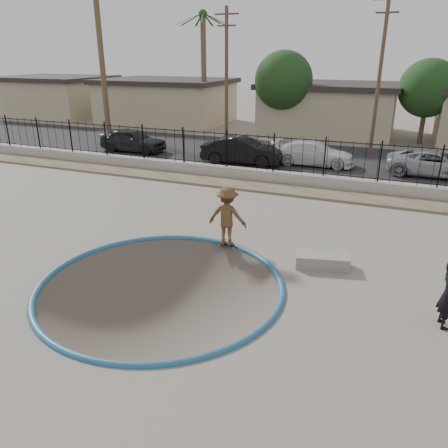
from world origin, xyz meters
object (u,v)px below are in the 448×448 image
skater (227,219)px  skateboard (227,245)px  car_d (434,163)px  car_a (133,140)px  car_c (314,153)px  videographer (448,295)px  car_b (242,151)px  concrete_ledge (322,260)px

skater → skateboard: bearing=49.6°
skateboard → car_d: size_ratio=0.17×
skater → skateboard: skater is taller
skater → car_a: (-11.33, 11.73, -0.22)m
skater → car_c: skater is taller
videographer → car_c: (-6.10, 14.86, -0.13)m
car_b → skater: bearing=-168.3°
concrete_ledge → car_a: bearing=140.5°
videographer → car_d: 14.85m
videographer → car_b: videographer is taller
skateboard → car_b: bearing=108.7°
skater → skateboard: 0.95m
car_d → concrete_ledge: bearing=165.0°
skateboard → videographer: 6.98m
car_b → videographer: bearing=-149.1°
skateboard → concrete_ledge: bearing=-3.8°
car_a → car_d: 18.15m
skater → car_b: skater is taller
skater → car_a: bearing=-49.5°
videographer → car_a: (-17.86, 14.07, -0.06)m
car_d → car_c: bearing=90.4°
concrete_ledge → car_d: (3.55, 12.80, 0.50)m
videographer → car_b: 16.86m
skater → car_b: size_ratio=0.43×
car_a → skateboard: bearing=-135.7°
car_d → videographer: bearing=179.5°
skateboard → concrete_ledge: 3.27m
car_b → car_d: car_b is taller
car_c → skateboard: bearing=176.8°
car_c → car_d: car_c is taller
videographer → car_c: videographer is taller
car_a → car_c: car_a is taller
concrete_ledge → car_a: size_ratio=0.36×
car_b → car_d: (10.32, 1.30, -0.11)m
car_a → car_c: size_ratio=0.94×
car_a → car_b: car_b is taller
car_a → car_b: 7.83m
skater → car_d: skater is taller
skateboard → car_b: (-3.52, 11.20, 0.75)m
concrete_ledge → car_b: car_b is taller
skateboard → concrete_ledge: concrete_ledge is taller
skateboard → videographer: (6.53, -2.34, 0.79)m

